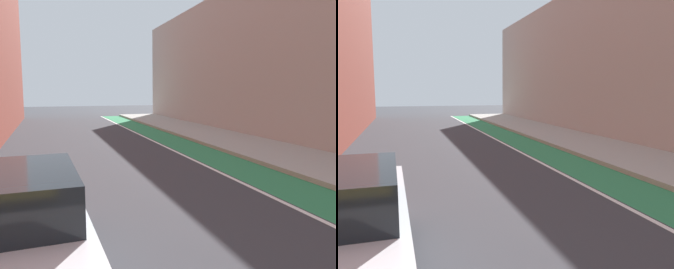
# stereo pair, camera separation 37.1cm
# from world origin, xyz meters

# --- Properties ---
(ground_plane) EXTENTS (89.14, 89.14, 0.00)m
(ground_plane) POSITION_xyz_m (0.00, 16.26, 0.00)
(ground_plane) COLOR #38383D
(bike_lane_paint) EXTENTS (1.60, 40.52, 0.00)m
(bike_lane_paint) POSITION_xyz_m (3.19, 18.26, 0.00)
(bike_lane_paint) COLOR #2D8451
(bike_lane_paint) RESTS_ON ground
(lane_divider_stripe) EXTENTS (0.12, 40.52, 0.00)m
(lane_divider_stripe) POSITION_xyz_m (2.29, 18.26, 0.00)
(lane_divider_stripe) COLOR white
(lane_divider_stripe) RESTS_ON ground
(sidewalk_right) EXTENTS (3.31, 40.52, 0.14)m
(sidewalk_right) POSITION_xyz_m (5.64, 18.26, 0.07)
(sidewalk_right) COLOR #A8A59E
(sidewalk_right) RESTS_ON ground
(building_facade_right) EXTENTS (2.40, 36.52, 8.05)m
(building_facade_right) POSITION_xyz_m (8.50, 20.26, 4.02)
(building_facade_right) COLOR #B2ADA3
(building_facade_right) RESTS_ON ground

